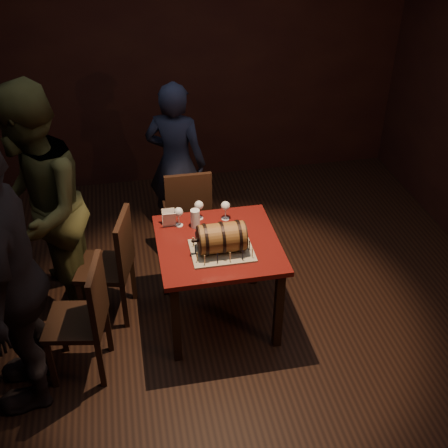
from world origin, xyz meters
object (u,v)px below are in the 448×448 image
object	(u,v)px
chair_left_rear	(114,261)
chair_left_front	(86,314)
wine_glass_left	(178,213)
pint_of_ale	(195,219)
chair_back	(188,210)
barrel_cake	(222,238)
person_left_rear	(38,210)
pub_table	(218,254)
person_left_front	(7,278)
wine_glass_mid	(199,206)
person_back	(176,163)
wine_glass_right	(225,207)

from	to	relation	value
chair_left_rear	chair_left_front	xyz separation A→B (m)	(-0.21, -0.57, 0.00)
wine_glass_left	chair_left_front	bearing A→B (deg)	-139.78
pint_of_ale	chair_back	world-z (taller)	chair_back
wine_glass_left	barrel_cake	bearing A→B (deg)	-56.19
pint_of_ale	person_left_rear	bearing A→B (deg)	173.91
wine_glass_left	chair_left_rear	size ratio (longest dim) A/B	0.17
barrel_cake	pint_of_ale	world-z (taller)	barrel_cake
pub_table	person_left_front	bearing A→B (deg)	-162.31
wine_glass_mid	pint_of_ale	distance (m)	0.12
barrel_cake	person_back	xyz separation A→B (m)	(-0.16, 1.38, -0.10)
person_back	wine_glass_left	bearing A→B (deg)	108.16
person_left_rear	wine_glass_mid	bearing A→B (deg)	90.05
pint_of_ale	person_left_front	xyz separation A→B (m)	(-1.26, -0.68, 0.17)
wine_glass_right	person_left_rear	xyz separation A→B (m)	(-1.40, 0.07, 0.10)
wine_glass_mid	person_back	bearing A→B (deg)	94.22
pint_of_ale	person_left_rear	xyz separation A→B (m)	(-1.15, 0.12, 0.14)
barrel_cake	chair_left_rear	distance (m)	0.92
barrel_cake	wine_glass_left	xyz separation A→B (m)	(-0.26, 0.39, -0.00)
person_left_rear	person_left_front	world-z (taller)	person_left_front
chair_back	person_left_front	world-z (taller)	person_left_front
wine_glass_mid	person_left_front	world-z (taller)	person_left_front
wine_glass_left	person_left_front	distance (m)	1.36
pint_of_ale	chair_back	size ratio (longest dim) A/B	0.16
pub_table	person_left_rear	xyz separation A→B (m)	(-1.28, 0.36, 0.32)
barrel_cake	chair_left_front	xyz separation A→B (m)	(-0.99, -0.23, -0.35)
wine_glass_mid	pint_of_ale	xyz separation A→B (m)	(-0.05, -0.11, -0.04)
pub_table	barrel_cake	distance (m)	0.26
chair_left_rear	chair_back	bearing A→B (deg)	42.91
chair_left_front	person_left_front	distance (m)	0.63
person_back	pint_of_ale	bearing A→B (deg)	115.12
chair_back	chair_left_front	xyz separation A→B (m)	(-0.87, -1.19, 0.00)
pub_table	chair_left_rear	size ratio (longest dim) A/B	0.97
wine_glass_left	wine_glass_mid	size ratio (longest dim) A/B	1.00
wine_glass_mid	wine_glass_right	distance (m)	0.21
chair_back	person_back	xyz separation A→B (m)	(-0.04, 0.43, 0.25)
person_back	pub_table	bearing A→B (deg)	120.87
wine_glass_left	person_left_rear	bearing A→B (deg)	175.37
person_left_front	pub_table	bearing A→B (deg)	105.93
chair_left_rear	wine_glass_left	bearing A→B (deg)	5.68
chair_back	person_back	bearing A→B (deg)	95.28
wine_glass_right	chair_left_rear	xyz separation A→B (m)	(-0.90, -0.07, -0.35)
chair_back	person_left_front	xyz separation A→B (m)	(-1.28, -1.29, 0.47)
pint_of_ale	chair_left_front	world-z (taller)	chair_left_front
wine_glass_mid	wine_glass_right	world-z (taller)	same
person_back	person_left_rear	distance (m)	1.46
wine_glass_right	person_left_rear	world-z (taller)	person_left_rear
pint_of_ale	person_back	distance (m)	1.04
chair_left_front	chair_back	bearing A→B (deg)	53.69
pub_table	wine_glass_mid	xyz separation A→B (m)	(-0.09, 0.34, 0.23)
wine_glass_right	barrel_cake	bearing A→B (deg)	-104.85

